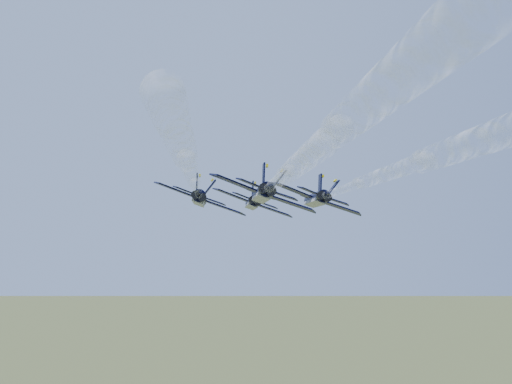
{
  "coord_description": "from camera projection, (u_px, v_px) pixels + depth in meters",
  "views": [
    {
      "loc": [
        -5.92,
        -99.58,
        91.46
      ],
      "look_at": [
        1.9,
        3.02,
        97.07
      ],
      "focal_mm": 50.0,
      "sensor_mm": 36.0,
      "label": 1
    }
  ],
  "objects": [
    {
      "name": "smoke_trail_lead",
      "position": [
        281.0,
        181.0,
        66.35
      ],
      "size": [
        2.85,
        68.56,
        2.18
      ],
      "rotation": [
        0.0,
        0.35,
        -0.02
      ],
      "color": "white"
    },
    {
      "name": "smoke_trail_slot",
      "position": [
        328.0,
        143.0,
        37.26
      ],
      "size": [
        2.85,
        68.56,
        2.18
      ],
      "rotation": [
        0.0,
        0.35,
        -0.02
      ],
      "color": "white"
    },
    {
      "name": "smoke_trail_left",
      "position": [
        187.0,
        167.0,
        51.63
      ],
      "size": [
        2.85,
        68.56,
        2.18
      ],
      "rotation": [
        0.0,
        0.35,
        -0.02
      ],
      "color": "white"
    },
    {
      "name": "smoke_trail_right",
      "position": [
        412.0,
        168.0,
        52.69
      ],
      "size": [
        2.85,
        68.56,
        2.18
      ],
      "rotation": [
        0.0,
        0.35,
        -0.02
      ],
      "color": "white"
    },
    {
      "name": "jet_lead",
      "position": [
        252.0,
        203.0,
        115.98
      ],
      "size": [
        13.12,
        17.56,
        5.44
      ],
      "rotation": [
        0.0,
        0.35,
        -0.02
      ],
      "color": "black"
    },
    {
      "name": "jet_slot",
      "position": [
        263.0,
        193.0,
        86.9
      ],
      "size": [
        13.12,
        17.56,
        5.44
      ],
      "rotation": [
        0.0,
        0.35,
        -0.02
      ],
      "color": "black"
    },
    {
      "name": "jet_right",
      "position": [
        316.0,
        199.0,
        102.33
      ],
      "size": [
        13.12,
        17.56,
        5.44
      ],
      "rotation": [
        0.0,
        0.35,
        -0.02
      ],
      "color": "black"
    },
    {
      "name": "jet_left",
      "position": [
        200.0,
        199.0,
        101.27
      ],
      "size": [
        13.12,
        17.56,
        5.44
      ],
      "rotation": [
        0.0,
        0.35,
        -0.02
      ],
      "color": "black"
    }
  ]
}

